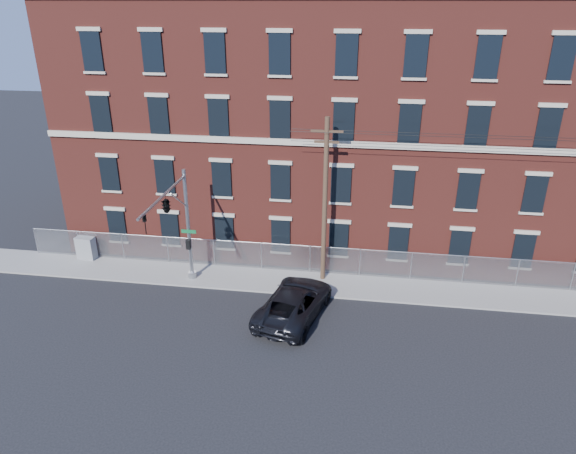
% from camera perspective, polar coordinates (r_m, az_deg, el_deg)
% --- Properties ---
extents(ground, '(140.00, 140.00, 0.00)m').
position_cam_1_polar(ground, '(27.97, -1.37, -11.10)').
color(ground, black).
rests_on(ground, ground).
extents(sidewalk, '(65.00, 3.00, 0.12)m').
position_cam_1_polar(sidewalk, '(32.85, 21.50, -7.08)').
color(sidewalk, gray).
rests_on(sidewalk, ground).
extents(mill_building, '(55.30, 14.32, 16.30)m').
position_cam_1_polar(mill_building, '(38.22, 20.64, 10.42)').
color(mill_building, maroon).
rests_on(mill_building, ground).
extents(chain_link_fence, '(59.06, 0.06, 1.85)m').
position_cam_1_polar(chain_link_fence, '(33.50, 21.31, -4.48)').
color(chain_link_fence, '#A5A8AD').
rests_on(chain_link_fence, ground).
extents(traffic_signal_mast, '(0.90, 6.75, 7.00)m').
position_cam_1_polar(traffic_signal_mast, '(28.75, -12.60, 1.53)').
color(traffic_signal_mast, '#9EA0A5').
rests_on(traffic_signal_mast, ground).
extents(utility_pole_near, '(1.80, 0.28, 10.00)m').
position_cam_1_polar(utility_pole_near, '(30.21, 4.07, 3.06)').
color(utility_pole_near, '#493424').
rests_on(utility_pole_near, ground).
extents(pickup_truck, '(4.23, 6.69, 1.72)m').
position_cam_1_polar(pickup_truck, '(28.53, 0.68, -8.26)').
color(pickup_truck, black).
rests_on(pickup_truck, ground).
extents(utility_cabinet, '(1.28, 0.75, 1.53)m').
position_cam_1_polar(utility_cabinet, '(36.89, -21.27, -2.15)').
color(utility_cabinet, gray).
rests_on(utility_cabinet, sidewalk).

